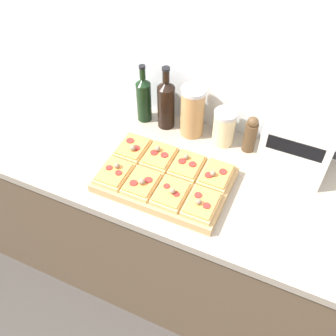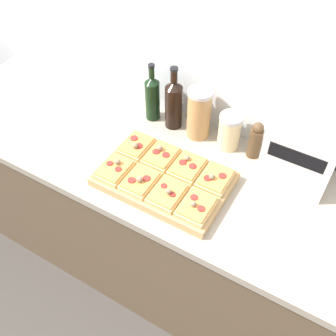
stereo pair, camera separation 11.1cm
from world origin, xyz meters
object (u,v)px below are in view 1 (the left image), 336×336
Objects in this scene: olive_oil_bottle at (144,98)px; pepper_mill at (250,134)px; grain_jar_short at (224,127)px; toaster_oven at (296,147)px; grain_jar_tall at (192,111)px; wine_bottle at (166,103)px; cutting_board at (165,179)px.

olive_oil_bottle is 1.62× the size of pepper_mill.
grain_jar_short is 0.32m from toaster_oven.
toaster_oven is (0.46, -0.03, -0.00)m from grain_jar_tall.
wine_bottle is 0.40m from pepper_mill.
grain_jar_tall reaches higher than grain_jar_short.
grain_jar_tall is at bearing -0.00° from olive_oil_bottle.
cutting_board is 0.55m from toaster_oven.
wine_bottle reaches higher than olive_oil_bottle.
grain_jar_short is (0.28, 0.00, -0.04)m from wine_bottle.
wine_bottle is at bearing 180.00° from grain_jar_short.
olive_oil_bottle is at bearing 128.04° from cutting_board.
pepper_mill is at bearing 170.12° from toaster_oven.
olive_oil_bottle is 1.00× the size of toaster_oven.
olive_oil_bottle is 1.72× the size of grain_jar_short.
olive_oil_bottle is 0.11m from wine_bottle.
grain_jar_tall is at bearing 93.07° from cutting_board.
pepper_mill is 0.62× the size of toaster_oven.
pepper_mill is at bearing -0.00° from olive_oil_bottle.
olive_oil_bottle is 1.20× the size of grain_jar_tall.
pepper_mill is (0.40, 0.00, -0.04)m from wine_bottle.
olive_oil_bottle is at bearing 180.00° from grain_jar_short.
pepper_mill is (0.51, -0.00, -0.03)m from olive_oil_bottle.
olive_oil_bottle reaches higher than pepper_mill.
toaster_oven is (0.31, -0.03, 0.03)m from grain_jar_short.
grain_jar_short is (0.13, 0.33, 0.07)m from cutting_board.
wine_bottle is at bearing 180.00° from grain_jar_tall.
pepper_mill is (0.12, 0.00, 0.00)m from grain_jar_short.
grain_jar_tall is (-0.02, 0.33, 0.10)m from cutting_board.
grain_jar_short is 0.12m from pepper_mill.
olive_oil_bottle reaches higher than cutting_board.
grain_jar_tall is at bearing 0.00° from wine_bottle.
grain_jar_short is 0.94× the size of pepper_mill.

